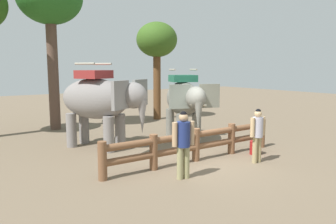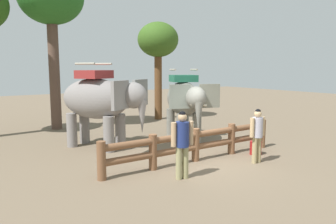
{
  "view_description": "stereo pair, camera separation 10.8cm",
  "coord_description": "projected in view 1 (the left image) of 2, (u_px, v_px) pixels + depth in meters",
  "views": [
    {
      "loc": [
        -6.45,
        -7.73,
        2.97
      ],
      "look_at": [
        0.0,
        1.74,
        1.4
      ],
      "focal_mm": 34.92,
      "sensor_mm": 36.0,
      "label": 1
    },
    {
      "loc": [
        -6.36,
        -7.79,
        2.97
      ],
      "look_at": [
        0.0,
        1.74,
        1.4
      ],
      "focal_mm": 34.92,
      "sensor_mm": 36.0,
      "label": 2
    }
  ],
  "objects": [
    {
      "name": "log_fence",
      "position": [
        196.0,
        142.0,
        10.38
      ],
      "size": [
        6.61,
        0.3,
        1.05
      ],
      "color": "brown",
      "rests_on": "ground"
    },
    {
      "name": "tree_back_center",
      "position": [
        157.0,
        42.0,
        18.32
      ],
      "size": [
        2.29,
        2.29,
        5.5
      ],
      "color": "brown",
      "rests_on": "ground"
    },
    {
      "name": "elephant_center",
      "position": [
        184.0,
        101.0,
        13.22
      ],
      "size": [
        2.41,
        3.47,
        2.91
      ],
      "color": "slate",
      "rests_on": "ground"
    },
    {
      "name": "elephant_near_left",
      "position": [
        100.0,
        101.0,
        11.88
      ],
      "size": [
        2.96,
        3.65,
        3.14
      ],
      "color": "gray",
      "rests_on": "ground"
    },
    {
      "name": "ground_plane",
      "position": [
        199.0,
        162.0,
        10.33
      ],
      "size": [
        60.0,
        60.0,
        0.0
      ],
      "primitive_type": "plane",
      "color": "brown"
    },
    {
      "name": "tourist_woman_in_black",
      "position": [
        257.0,
        132.0,
        10.14
      ],
      "size": [
        0.6,
        0.33,
        1.7
      ],
      "color": "tan",
      "rests_on": "ground"
    },
    {
      "name": "tourist_man_in_blue",
      "position": [
        183.0,
        140.0,
        8.64
      ],
      "size": [
        0.64,
        0.41,
        1.83
      ],
      "color": "#979162",
      "rests_on": "ground"
    },
    {
      "name": "tree_far_right",
      "position": [
        50.0,
        1.0,
        15.0
      ],
      "size": [
        3.0,
        3.0,
        7.48
      ],
      "color": "brown",
      "rests_on": "ground"
    },
    {
      "name": "feed_bucket",
      "position": [
        256.0,
        148.0,
        11.22
      ],
      "size": [
        0.4,
        0.4,
        0.46
      ],
      "color": "maroon",
      "rests_on": "ground"
    }
  ]
}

